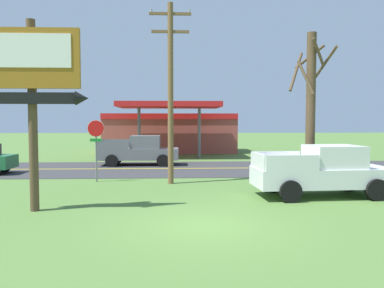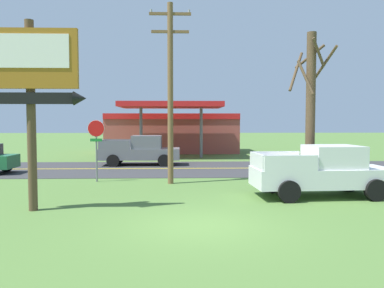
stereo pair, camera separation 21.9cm
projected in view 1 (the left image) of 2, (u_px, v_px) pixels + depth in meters
ground_plane at (205, 225)px, 10.70m from camera, size 180.00×180.00×0.00m
road_asphalt at (188, 169)px, 23.67m from camera, size 140.00×8.00×0.02m
road_centre_line at (188, 168)px, 23.67m from camera, size 126.00×0.20×0.01m
motel_sign at (33, 79)px, 12.10m from camera, size 3.36×0.54×6.07m
stop_sign at (96, 139)px, 18.37m from camera, size 0.80×0.08×2.95m
utility_pole at (171, 88)px, 17.73m from camera, size 1.90×0.26×8.26m
bare_tree at (310, 106)px, 16.63m from camera, size 1.98×1.63×6.66m
gas_station at (170, 132)px, 36.55m from camera, size 12.00×11.50×4.40m
pickup_white_parked_on_lawn at (324, 171)px, 14.85m from camera, size 5.30×2.46×1.96m
pickup_grey_on_road at (140, 151)px, 25.47m from camera, size 5.20×2.24×1.96m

